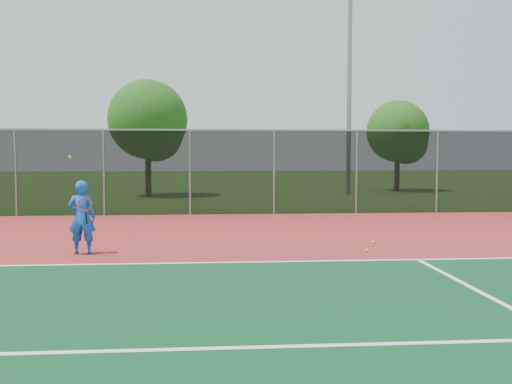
# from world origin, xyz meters

# --- Properties ---
(ground) EXTENTS (120.00, 120.00, 0.00)m
(ground) POSITION_xyz_m (0.00, 0.00, 0.00)
(ground) COLOR #285117
(ground) RESTS_ON ground
(court_apron) EXTENTS (30.00, 20.00, 0.02)m
(court_apron) POSITION_xyz_m (0.00, 2.00, 0.01)
(court_apron) COLOR maroon
(court_apron) RESTS_ON ground
(fence_back) EXTENTS (30.00, 0.06, 3.03)m
(fence_back) POSITION_xyz_m (0.00, 12.00, 1.56)
(fence_back) COLOR black
(fence_back) RESTS_ON court_apron
(tennis_player) EXTENTS (0.60, 0.61, 2.14)m
(tennis_player) POSITION_xyz_m (-5.03, 4.25, 0.83)
(tennis_player) COLOR blue
(tennis_player) RESTS_ON court_apron
(practice_ball_0) EXTENTS (0.07, 0.07, 0.07)m
(practice_ball_0) POSITION_xyz_m (1.69, 5.16, 0.06)
(practice_ball_0) COLOR yellow
(practice_ball_0) RESTS_ON court_apron
(practice_ball_1) EXTENTS (0.07, 0.07, 0.07)m
(practice_ball_1) POSITION_xyz_m (0.07, 10.26, 0.06)
(practice_ball_1) COLOR yellow
(practice_ball_1) RESTS_ON court_apron
(practice_ball_2) EXTENTS (0.07, 0.07, 0.07)m
(practice_ball_2) POSITION_xyz_m (-5.45, 5.46, 0.06)
(practice_ball_2) COLOR yellow
(practice_ball_2) RESTS_ON court_apron
(practice_ball_5) EXTENTS (0.07, 0.07, 0.07)m
(practice_ball_5) POSITION_xyz_m (1.21, 4.02, 0.06)
(practice_ball_5) COLOR yellow
(practice_ball_5) RESTS_ON court_apron
(floodlight_n) EXTENTS (0.90, 0.40, 11.46)m
(floodlight_n) POSITION_xyz_m (4.90, 21.08, 6.50)
(floodlight_n) COLOR gray
(floodlight_n) RESTS_ON ground
(tree_back_left) EXTENTS (4.01, 4.01, 5.89)m
(tree_back_left) POSITION_xyz_m (-5.35, 20.94, 3.70)
(tree_back_left) COLOR #382714
(tree_back_left) RESTS_ON ground
(tree_back_mid) EXTENTS (3.54, 3.54, 5.20)m
(tree_back_mid) POSITION_xyz_m (8.53, 23.77, 3.26)
(tree_back_mid) COLOR #382714
(tree_back_mid) RESTS_ON ground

